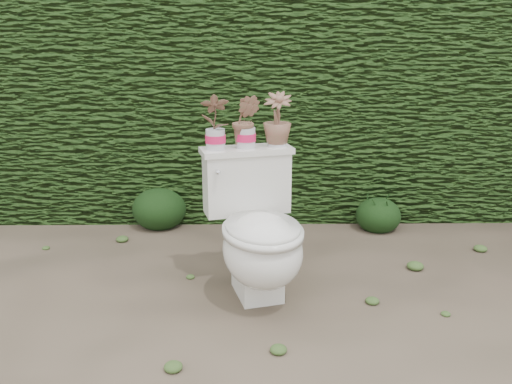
{
  "coord_description": "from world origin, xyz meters",
  "views": [
    {
      "loc": [
        -0.2,
        -2.69,
        1.4
      ],
      "look_at": [
        -0.16,
        0.12,
        0.55
      ],
      "focal_mm": 38.0,
      "sensor_mm": 36.0,
      "label": 1
    }
  ],
  "objects_px": {
    "toilet": "(258,235)",
    "potted_plant_left": "(215,123)",
    "potted_plant_right": "(277,121)",
    "potted_plant_center": "(246,123)"
  },
  "relations": [
    {
      "from": "potted_plant_center",
      "to": "potted_plant_left",
      "type": "bearing_deg",
      "value": -154.51
    },
    {
      "from": "toilet",
      "to": "potted_plant_left",
      "type": "xyz_separation_m",
      "value": [
        -0.23,
        0.19,
        0.56
      ]
    },
    {
      "from": "potted_plant_center",
      "to": "potted_plant_right",
      "type": "relative_size",
      "value": 0.98
    },
    {
      "from": "potted_plant_left",
      "to": "potted_plant_center",
      "type": "distance_m",
      "value": 0.17
    },
    {
      "from": "toilet",
      "to": "potted_plant_right",
      "type": "height_order",
      "value": "potted_plant_right"
    },
    {
      "from": "toilet",
      "to": "potted_plant_center",
      "type": "xyz_separation_m",
      "value": [
        -0.06,
        0.23,
        0.56
      ]
    },
    {
      "from": "potted_plant_left",
      "to": "potted_plant_center",
      "type": "height_order",
      "value": "potted_plant_left"
    },
    {
      "from": "potted_plant_center",
      "to": "toilet",
      "type": "bearing_deg",
      "value": -63.74
    },
    {
      "from": "potted_plant_right",
      "to": "potted_plant_left",
      "type": "bearing_deg",
      "value": -158.72
    },
    {
      "from": "potted_plant_right",
      "to": "toilet",
      "type": "bearing_deg",
      "value": -104.76
    }
  ]
}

